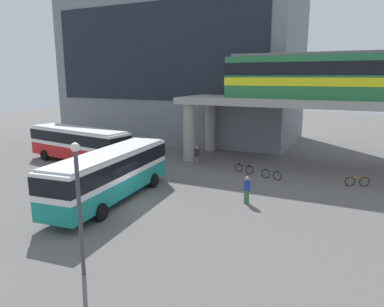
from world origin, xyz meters
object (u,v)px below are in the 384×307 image
at_px(bus_secondary, 78,142).
at_px(bicycle_black, 244,169).
at_px(station_building, 179,63).
at_px(train, 384,75).
at_px(bicycle_blue, 271,174).
at_px(bicycle_orange, 357,181).
at_px(bus_main, 111,171).
at_px(pedestrian_waiting_near_stop, 247,191).
at_px(pedestrian_walking_across, 197,156).

bearing_deg(bus_secondary, bicycle_black, 12.09).
bearing_deg(station_building, train, -22.81).
bearing_deg(bicycle_black, bicycle_blue, -17.98).
xyz_separation_m(bicycle_blue, bicycle_orange, (6.06, 0.84, 0.00)).
height_order(bus_main, bicycle_orange, bus_main).
bearing_deg(pedestrian_waiting_near_stop, bicycle_black, 109.02).
distance_m(train, bus_secondary, 26.42).
bearing_deg(bicycle_orange, station_building, 146.86).
relative_size(bicycle_black, bicycle_orange, 1.05).
bearing_deg(pedestrian_waiting_near_stop, pedestrian_walking_across, 132.57).
bearing_deg(pedestrian_walking_across, station_building, 123.11).
height_order(train, bus_secondary, train).
bearing_deg(bus_secondary, pedestrian_walking_across, 20.74).
distance_m(train, bicycle_orange, 8.96).
bearing_deg(bus_main, bicycle_blue, 49.58).
relative_size(train, bicycle_orange, 15.40).
xyz_separation_m(bus_secondary, bicycle_blue, (17.33, 2.38, -1.63)).
xyz_separation_m(station_building, bus_main, (8.13, -24.76, -7.60)).
height_order(pedestrian_walking_across, pedestrian_waiting_near_stop, pedestrian_waiting_near_stop).
relative_size(train, pedestrian_walking_across, 15.00).
xyz_separation_m(train, bicycle_black, (-9.66, -4.73, -7.55)).
relative_size(station_building, bicycle_black, 17.07).
bearing_deg(bicycle_orange, bicycle_black, -179.74).
xyz_separation_m(bicycle_blue, pedestrian_walking_across, (-7.11, 1.49, 0.44)).
bearing_deg(station_building, bus_secondary, -93.80).
relative_size(bicycle_blue, pedestrian_waiting_near_stop, 0.98).
distance_m(train, pedestrian_waiting_near_stop, 15.49).
xyz_separation_m(train, bicycle_blue, (-7.18, -5.54, -7.55)).
height_order(station_building, train, station_building).
relative_size(bus_secondary, bicycle_black, 6.48).
distance_m(station_building, bicycle_blue, 24.11).
bearing_deg(bicycle_blue, bicycle_orange, 7.93).
bearing_deg(bicycle_black, pedestrian_walking_across, 171.58).
bearing_deg(bicycle_blue, bicycle_black, 162.02).
bearing_deg(pedestrian_waiting_near_stop, bus_secondary, 167.58).
bearing_deg(bus_main, train, 44.53).
distance_m(bicycle_blue, bicycle_black, 2.61).
bearing_deg(station_building, pedestrian_waiting_near_stop, -53.24).
bearing_deg(bus_secondary, bicycle_blue, 7.81).
bearing_deg(bus_secondary, train, 17.90).
distance_m(bus_main, bicycle_orange, 17.50).
xyz_separation_m(bus_main, bicycle_black, (5.54, 10.22, -1.63)).
bearing_deg(pedestrian_walking_across, bicycle_blue, -11.83).
distance_m(train, pedestrian_walking_across, 16.47).
distance_m(bicycle_black, pedestrian_walking_across, 4.70).
bearing_deg(bicycle_blue, pedestrian_waiting_near_stop, -90.68).
distance_m(station_building, bicycle_black, 21.99).
bearing_deg(pedestrian_walking_across, bus_main, -94.74).
bearing_deg(bus_main, pedestrian_waiting_near_stop, 22.17).
relative_size(station_building, bus_secondary, 2.63).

